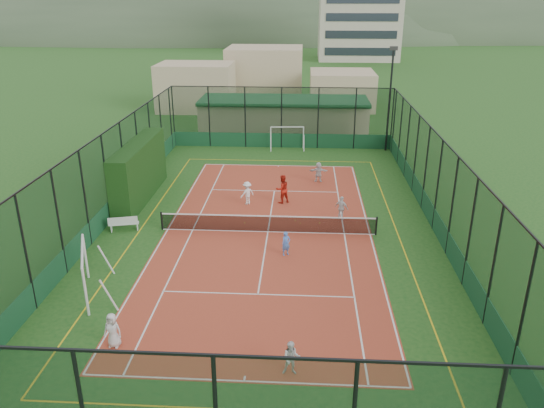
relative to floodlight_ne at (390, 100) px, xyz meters
The scene contains 19 objects.
ground 19.15m from the floodlight_ne, 117.39° to the right, with size 300.00×300.00×0.00m, color #1B4F1B.
court_slab 19.14m from the floodlight_ne, 117.39° to the right, with size 11.17×23.97×0.01m, color #A13823.
tennis_net 19.04m from the floodlight_ne, 117.39° to the right, with size 11.67×0.12×1.06m, color black, non-canonical shape.
perimeter_fence 18.77m from the floodlight_ne, 117.39° to the right, with size 18.12×34.12×5.00m, color black, non-canonical shape.
floodlight_ne is the anchor object (origin of this frame).
clubhouse 10.47m from the floodlight_ne, 147.88° to the left, with size 15.20×7.20×3.15m, color tan, non-canonical shape.
distant_hills 133.74m from the floodlight_ne, 93.69° to the left, with size 200.00×60.00×24.00m, color #384C33, non-canonical shape.
hedge_left 20.80m from the floodlight_ne, 144.87° to the right, with size 1.21×8.10×3.54m, color black.
white_bench 23.80m from the floodlight_ne, 134.23° to the right, with size 1.56×0.43×0.88m, color white, non-canonical shape.
futsal_goal_near 28.48m from the floodlight_ne, 124.00° to the right, with size 0.96×3.31×2.14m, color white, non-canonical shape.
futsal_goal_far 8.74m from the floodlight_ne, behind, with size 2.79×0.81×1.80m, color white, non-canonical shape.
child_near_left 30.29m from the floodlight_ne, 116.76° to the right, with size 0.66×0.43×1.35m, color silver.
child_near_mid 20.95m from the floodlight_ne, 111.38° to the right, with size 0.45×0.29×1.23m, color #4F85E1.
child_near_right 29.09m from the floodlight_ne, 104.11° to the right, with size 0.61×0.48×1.26m, color silver.
child_far_left 16.51m from the floodlight_ne, 128.82° to the right, with size 0.92×0.53×1.43m, color white.
child_far_right 15.69m from the floodlight_ne, 107.25° to the right, with size 0.81×0.34×1.38m, color silver.
child_far_back 10.52m from the floodlight_ne, 124.97° to the right, with size 1.27×0.41×1.37m, color silver.
coach 14.96m from the floodlight_ne, 123.25° to the right, with size 0.86×0.67×1.77m, color red.
tennis_balls 16.95m from the floodlight_ne, 114.31° to the right, with size 4.48×1.17×0.07m.
Camera 1 is at (1.77, -26.00, 12.02)m, focal length 35.00 mm.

